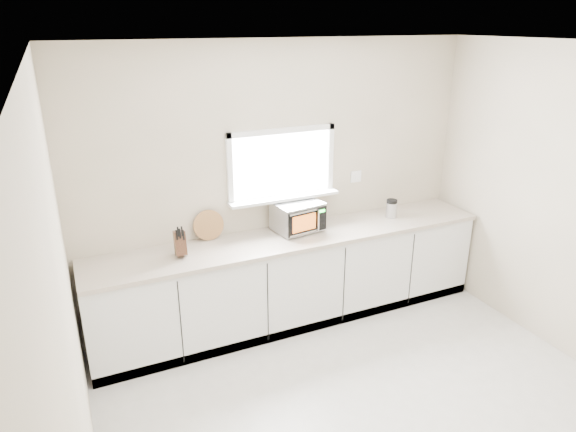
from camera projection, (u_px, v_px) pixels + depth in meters
ground at (391, 432)px, 3.79m from camera, size 4.00×4.00×0.00m
back_wall at (281, 182)px, 4.99m from camera, size 4.00×0.17×2.70m
cabinets at (294, 280)px, 5.07m from camera, size 3.92×0.60×0.88m
countertop at (294, 237)px, 4.90m from camera, size 3.92×0.64×0.04m
microwave at (298, 216)px, 4.96m from camera, size 0.49×0.41×0.29m
knife_block at (180, 242)px, 4.44m from camera, size 0.11×0.21×0.29m
cutting_board at (209, 225)px, 4.76m from camera, size 0.29×0.07×0.29m
coffee_grinder at (391, 208)px, 5.31m from camera, size 0.14×0.14×0.20m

